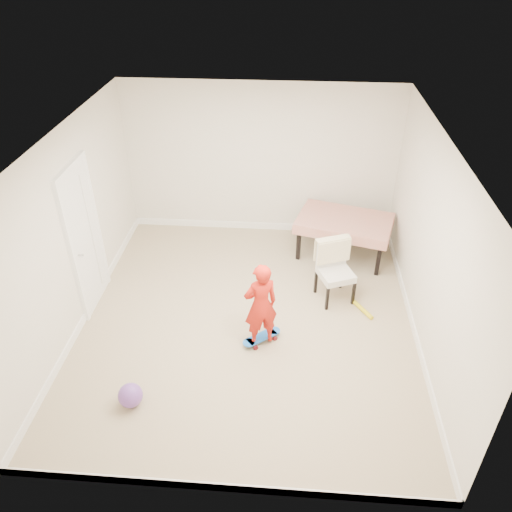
# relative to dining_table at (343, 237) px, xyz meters

# --- Properties ---
(ground) EXTENTS (5.00, 5.00, 0.00)m
(ground) POSITION_rel_dining_table_xyz_m (-1.39, -1.77, -0.34)
(ground) COLOR tan
(ground) RESTS_ON ground
(ceiling) EXTENTS (4.50, 5.00, 0.04)m
(ceiling) POSITION_rel_dining_table_xyz_m (-1.39, -1.77, 2.24)
(ceiling) COLOR white
(ceiling) RESTS_ON wall_back
(wall_back) EXTENTS (4.50, 0.04, 2.60)m
(wall_back) POSITION_rel_dining_table_xyz_m (-1.39, 0.71, 0.96)
(wall_back) COLOR beige
(wall_back) RESTS_ON ground
(wall_front) EXTENTS (4.50, 0.04, 2.60)m
(wall_front) POSITION_rel_dining_table_xyz_m (-1.39, -4.25, 0.96)
(wall_front) COLOR beige
(wall_front) RESTS_ON ground
(wall_left) EXTENTS (0.04, 5.00, 2.60)m
(wall_left) POSITION_rel_dining_table_xyz_m (-3.62, -1.77, 0.96)
(wall_left) COLOR beige
(wall_left) RESTS_ON ground
(wall_right) EXTENTS (0.04, 5.00, 2.60)m
(wall_right) POSITION_rel_dining_table_xyz_m (0.84, -1.77, 0.96)
(wall_right) COLOR beige
(wall_right) RESTS_ON ground
(door) EXTENTS (0.11, 0.94, 2.11)m
(door) POSITION_rel_dining_table_xyz_m (-3.62, -1.47, 0.69)
(door) COLOR white
(door) RESTS_ON ground
(baseboard_back) EXTENTS (4.50, 0.02, 0.12)m
(baseboard_back) POSITION_rel_dining_table_xyz_m (-1.39, 0.72, -0.28)
(baseboard_back) COLOR white
(baseboard_back) RESTS_ON ground
(baseboard_front) EXTENTS (4.50, 0.02, 0.12)m
(baseboard_front) POSITION_rel_dining_table_xyz_m (-1.39, -4.26, -0.28)
(baseboard_front) COLOR white
(baseboard_front) RESTS_ON ground
(baseboard_left) EXTENTS (0.02, 5.00, 0.12)m
(baseboard_left) POSITION_rel_dining_table_xyz_m (-3.63, -1.77, -0.28)
(baseboard_left) COLOR white
(baseboard_left) RESTS_ON ground
(baseboard_right) EXTENTS (0.02, 5.00, 0.12)m
(baseboard_right) POSITION_rel_dining_table_xyz_m (0.85, -1.77, -0.28)
(baseboard_right) COLOR white
(baseboard_right) RESTS_ON ground
(dining_table) EXTENTS (1.65, 1.28, 0.68)m
(dining_table) POSITION_rel_dining_table_xyz_m (0.00, 0.00, 0.00)
(dining_table) COLOR #B30E09
(dining_table) RESTS_ON ground
(dining_chair) EXTENTS (0.69, 0.73, 0.92)m
(dining_chair) POSITION_rel_dining_table_xyz_m (-0.19, -1.17, 0.12)
(dining_chair) COLOR beige
(dining_chair) RESTS_ON ground
(skateboard) EXTENTS (0.57, 0.51, 0.08)m
(skateboard) POSITION_rel_dining_table_xyz_m (-1.17, -2.15, -0.30)
(skateboard) COLOR blue
(skateboard) RESTS_ON ground
(child) EXTENTS (0.52, 0.45, 1.20)m
(child) POSITION_rel_dining_table_xyz_m (-1.19, -2.19, 0.26)
(child) COLOR red
(child) RESTS_ON ground
(balloon) EXTENTS (0.28, 0.28, 0.28)m
(balloon) POSITION_rel_dining_table_xyz_m (-2.59, -3.29, -0.20)
(balloon) COLOR #7245A5
(balloon) RESTS_ON ground
(foam_toy) EXTENTS (0.26, 0.37, 0.06)m
(foam_toy) POSITION_rel_dining_table_xyz_m (0.21, -1.45, -0.31)
(foam_toy) COLOR yellow
(foam_toy) RESTS_ON ground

